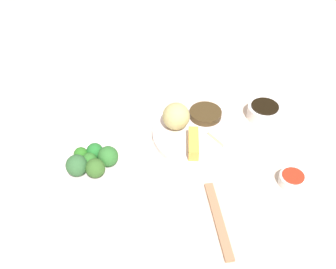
{
  "coord_description": "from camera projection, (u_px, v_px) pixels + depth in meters",
  "views": [
    {
      "loc": [
        0.77,
        -0.21,
        0.76
      ],
      "look_at": [
        0.02,
        -0.09,
        0.06
      ],
      "focal_mm": 42.72,
      "sensor_mm": 36.0,
      "label": 1
    }
  ],
  "objects": [
    {
      "name": "sauce_ramekin_sweet_and_sour_liquid",
      "position": [
        293.0,
        176.0,
        0.94
      ],
      "size": [
        0.05,
        0.05,
        0.0
      ],
      "primitive_type": "cylinder",
      "color": "red",
      "rests_on": "sauce_ramekin_sweet_and_sour"
    },
    {
      "name": "broccoli_floret_5",
      "position": [
        89.0,
        160.0,
        0.97
      ],
      "size": [
        0.04,
        0.04,
        0.04
      ],
      "primitive_type": "sphere",
      "color": "#2E6F28",
      "rests_on": "broccoli_plate"
    },
    {
      "name": "broccoli_floret_0",
      "position": [
        77.0,
        165.0,
        0.95
      ],
      "size": [
        0.05,
        0.05,
        0.05
      ],
      "primitive_type": "sphere",
      "color": "#326436",
      "rests_on": "broccoli_plate"
    },
    {
      "name": "main_plate",
      "position": [
        199.0,
        134.0,
        1.08
      ],
      "size": [
        0.25,
        0.25,
        0.02
      ],
      "primitive_type": "cylinder",
      "color": "white",
      "rests_on": "tabletop"
    },
    {
      "name": "sauce_ramekin_sweet_and_sour",
      "position": [
        292.0,
        180.0,
        0.95
      ],
      "size": [
        0.06,
        0.06,
        0.03
      ],
      "primitive_type": "cylinder",
      "color": "white",
      "rests_on": "tabletop"
    },
    {
      "name": "tabletop",
      "position": [
        199.0,
        138.0,
        1.09
      ],
      "size": [
        2.2,
        2.2,
        0.02
      ],
      "primitive_type": "cube",
      "color": "beige",
      "rests_on": "ground"
    },
    {
      "name": "soy_sauce_bowl",
      "position": [
        264.0,
        112.0,
        1.13
      ],
      "size": [
        0.09,
        0.09,
        0.04
      ],
      "primitive_type": "cylinder",
      "color": "white",
      "rests_on": "tabletop"
    },
    {
      "name": "broccoli_floret_3",
      "position": [
        95.0,
        151.0,
        0.99
      ],
      "size": [
        0.04,
        0.04,
        0.04
      ],
      "primitive_type": "sphere",
      "color": "#24722C",
      "rests_on": "broccoli_plate"
    },
    {
      "name": "broccoli_floret_2",
      "position": [
        95.0,
        168.0,
        0.95
      ],
      "size": [
        0.05,
        0.05,
        0.05
      ],
      "primitive_type": "sphere",
      "color": "#366527",
      "rests_on": "broccoli_plate"
    },
    {
      "name": "stir_fry_heap",
      "position": [
        205.0,
        114.0,
        1.11
      ],
      "size": [
        0.09,
        0.09,
        0.02
      ],
      "primitive_type": "cylinder",
      "color": "#413019",
      "rests_on": "main_plate"
    },
    {
      "name": "chopsticks_pair",
      "position": [
        218.0,
        220.0,
        0.88
      ],
      "size": [
        0.2,
        0.02,
        0.01
      ],
      "primitive_type": "cube",
      "rotation": [
        0.0,
        0.0,
        3.12
      ],
      "color": "#AB7956",
      "rests_on": "tabletop"
    },
    {
      "name": "broccoli_plate",
      "position": [
        88.0,
        169.0,
        0.99
      ],
      "size": [
        0.24,
        0.24,
        0.01
      ],
      "primitive_type": "cylinder",
      "color": "white",
      "rests_on": "tabletop"
    },
    {
      "name": "spring_roll",
      "position": [
        193.0,
        143.0,
        1.02
      ],
      "size": [
        0.1,
        0.04,
        0.03
      ],
      "primitive_type": "cube",
      "rotation": [
        0.0,
        0.0,
        2.95
      ],
      "color": "gold",
      "rests_on": "main_plate"
    },
    {
      "name": "soy_sauce_bowl_liquid",
      "position": [
        265.0,
        106.0,
        1.11
      ],
      "size": [
        0.08,
        0.08,
        0.0
      ],
      "primitive_type": "cylinder",
      "color": "black",
      "rests_on": "soy_sauce_bowl"
    },
    {
      "name": "broccoli_floret_1",
      "position": [
        81.0,
        154.0,
        0.99
      ],
      "size": [
        0.04,
        0.04,
        0.04
      ],
      "primitive_type": "sphere",
      "color": "#2D7321",
      "rests_on": "broccoli_plate"
    },
    {
      "name": "broccoli_floret_4",
      "position": [
        108.0,
        156.0,
        0.97
      ],
      "size": [
        0.05,
        0.05,
        0.05
      ],
      "primitive_type": "sphere",
      "color": "#30712F",
      "rests_on": "broccoli_plate"
    },
    {
      "name": "crab_rangoon_wonton",
      "position": [
        224.0,
        135.0,
        1.05
      ],
      "size": [
        0.08,
        0.08,
        0.01
      ],
      "primitive_type": "cube",
      "rotation": [
        0.0,
        0.0,
        0.48
      ],
      "color": "beige",
      "rests_on": "main_plate"
    },
    {
      "name": "rice_scoop",
      "position": [
        176.0,
        116.0,
        1.06
      ],
      "size": [
        0.07,
        0.07,
        0.07
      ],
      "primitive_type": "sphere",
      "color": "tan",
      "rests_on": "main_plate"
    }
  ]
}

